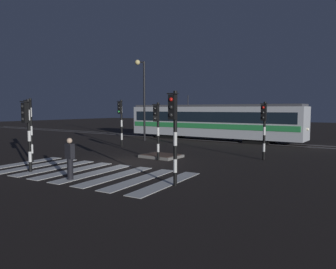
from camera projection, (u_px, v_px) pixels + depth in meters
name	position (u px, v px, depth m)	size (l,w,h in m)	color
ground_plane	(129.00, 163.00, 17.00)	(120.00, 120.00, 0.00)	black
rail_near	(229.00, 142.00, 27.52)	(80.00, 0.12, 0.03)	#59595E
rail_far	(236.00, 140.00, 28.69)	(80.00, 0.12, 0.03)	#59595E
crosswalk_zebra	(84.00, 172.00, 14.51)	(9.84, 5.36, 0.02)	silver
traffic_island	(161.00, 156.00, 18.82)	(2.18, 1.68, 0.18)	slate
traffic_light_corner_far_left	(121.00, 116.00, 24.03)	(0.36, 0.42, 3.54)	black
traffic_light_kerb_mid_left	(27.00, 124.00, 14.23)	(0.36, 0.42, 3.30)	black
traffic_light_corner_near_right	(174.00, 124.00, 11.65)	(0.36, 0.42, 3.53)	black
traffic_light_corner_near_left	(29.00, 120.00, 16.86)	(0.36, 0.42, 3.42)	black
traffic_light_corner_far_right	(264.00, 122.00, 17.69)	(0.36, 0.42, 3.27)	black
traffic_light_median_centre	(157.00, 122.00, 17.60)	(0.36, 0.42, 3.22)	black
street_lamp_trackside_left	(142.00, 90.00, 28.02)	(0.44, 1.21, 7.07)	black
tram	(211.00, 121.00, 29.17)	(16.68, 2.58, 4.15)	silver
pedestrian_waiting_at_kerb	(70.00, 158.00, 12.83)	(0.36, 0.24, 1.71)	black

